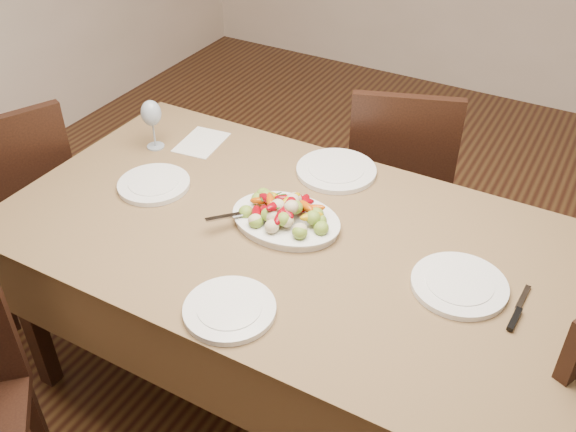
# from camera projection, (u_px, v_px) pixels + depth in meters

# --- Properties ---
(floor) EXTENTS (6.00, 6.00, 0.00)m
(floor) POSITION_uv_depth(u_px,v_px,m) (335.00, 430.00, 2.32)
(floor) COLOR #3E2413
(floor) RESTS_ON ground
(dining_table) EXTENTS (1.84, 1.04, 0.76)m
(dining_table) POSITION_uv_depth(u_px,v_px,m) (288.00, 317.00, 2.25)
(dining_table) COLOR brown
(dining_table) RESTS_ON ground
(chair_far) EXTENTS (0.54, 0.54, 0.95)m
(chair_far) POSITION_uv_depth(u_px,v_px,m) (398.00, 176.00, 2.80)
(chair_far) COLOR black
(chair_far) RESTS_ON ground
(chair_left) EXTENTS (0.55, 0.55, 0.95)m
(chair_left) POSITION_uv_depth(u_px,v_px,m) (16.00, 203.00, 2.64)
(chair_left) COLOR black
(chair_left) RESTS_ON ground
(serving_platter) EXTENTS (0.35, 0.26, 0.02)m
(serving_platter) POSITION_uv_depth(u_px,v_px,m) (286.00, 221.00, 2.05)
(serving_platter) COLOR white
(serving_platter) RESTS_ON dining_table
(roasted_vegetables) EXTENTS (0.29, 0.19, 0.09)m
(roasted_vegetables) POSITION_uv_depth(u_px,v_px,m) (286.00, 207.00, 2.01)
(roasted_vegetables) COLOR maroon
(roasted_vegetables) RESTS_ON serving_platter
(serving_spoon) EXTENTS (0.26, 0.21, 0.03)m
(serving_spoon) POSITION_uv_depth(u_px,v_px,m) (262.00, 212.00, 2.02)
(serving_spoon) COLOR #9EA0A8
(serving_spoon) RESTS_ON serving_platter
(plate_left) EXTENTS (0.25, 0.25, 0.02)m
(plate_left) POSITION_uv_depth(u_px,v_px,m) (154.00, 185.00, 2.22)
(plate_left) COLOR white
(plate_left) RESTS_ON dining_table
(plate_right) EXTENTS (0.27, 0.27, 0.02)m
(plate_right) POSITION_uv_depth(u_px,v_px,m) (459.00, 285.00, 1.81)
(plate_right) COLOR white
(plate_right) RESTS_ON dining_table
(plate_far) EXTENTS (0.29, 0.29, 0.02)m
(plate_far) POSITION_uv_depth(u_px,v_px,m) (336.00, 171.00, 2.29)
(plate_far) COLOR white
(plate_far) RESTS_ON dining_table
(plate_near) EXTENTS (0.25, 0.25, 0.02)m
(plate_near) POSITION_uv_depth(u_px,v_px,m) (230.00, 310.00, 1.73)
(plate_near) COLOR white
(plate_near) RESTS_ON dining_table
(wine_glass) EXTENTS (0.08, 0.08, 0.20)m
(wine_glass) POSITION_uv_depth(u_px,v_px,m) (153.00, 123.00, 2.38)
(wine_glass) COLOR #8C99A5
(wine_glass) RESTS_ON dining_table
(menu_card) EXTENTS (0.17, 0.23, 0.00)m
(menu_card) POSITION_uv_depth(u_px,v_px,m) (201.00, 142.00, 2.47)
(menu_card) COLOR silver
(menu_card) RESTS_ON dining_table
(table_knife) EXTENTS (0.03, 0.20, 0.01)m
(table_knife) POSITION_uv_depth(u_px,v_px,m) (518.00, 310.00, 1.74)
(table_knife) COLOR #9EA0A8
(table_knife) RESTS_ON dining_table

